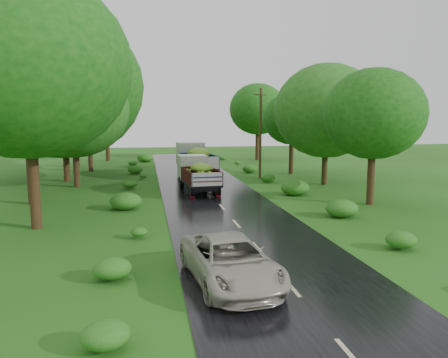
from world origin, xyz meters
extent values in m
plane|color=#1F490F|center=(0.00, 0.00, 0.00)|extent=(120.00, 120.00, 0.00)
cube|color=black|center=(0.00, 5.00, 0.01)|extent=(6.50, 80.00, 0.02)
cube|color=#BFB78C|center=(0.00, -8.00, 0.02)|extent=(0.12, 1.60, 0.00)
cube|color=#BFB78C|center=(0.00, -4.00, 0.02)|extent=(0.12, 1.60, 0.00)
cube|color=#BFB78C|center=(0.00, 0.00, 0.02)|extent=(0.12, 1.60, 0.00)
cube|color=#BFB78C|center=(0.00, 4.00, 0.02)|extent=(0.12, 1.60, 0.00)
cube|color=#BFB78C|center=(0.00, 8.00, 0.02)|extent=(0.12, 1.60, 0.00)
cube|color=#BFB78C|center=(0.00, 12.00, 0.02)|extent=(0.12, 1.60, 0.00)
cube|color=#BFB78C|center=(0.00, 16.00, 0.02)|extent=(0.12, 1.60, 0.00)
cube|color=#BFB78C|center=(0.00, 20.00, 0.02)|extent=(0.12, 1.60, 0.00)
cube|color=#BFB78C|center=(0.00, 24.00, 0.02)|extent=(0.12, 1.60, 0.00)
cube|color=#BFB78C|center=(0.00, 28.00, 0.02)|extent=(0.12, 1.60, 0.00)
cube|color=#BFB78C|center=(0.00, 32.00, 0.02)|extent=(0.12, 1.60, 0.00)
cube|color=#BFB78C|center=(0.00, 36.00, 0.02)|extent=(0.12, 1.60, 0.00)
cube|color=#BFB78C|center=(0.00, 40.00, 0.02)|extent=(0.12, 1.60, 0.00)
cube|color=black|center=(-0.72, 13.38, 0.58)|extent=(1.96, 5.11, 0.25)
cylinder|color=black|center=(-1.73, 15.11, 0.44)|extent=(0.33, 0.90, 0.89)
cylinder|color=black|center=(-0.02, 15.26, 0.44)|extent=(0.33, 0.90, 0.89)
cylinder|color=black|center=(-1.48, 12.17, 0.44)|extent=(0.33, 0.90, 0.89)
cylinder|color=black|center=(0.24, 12.32, 0.44)|extent=(0.33, 0.90, 0.89)
cylinder|color=black|center=(-1.40, 11.27, 0.44)|extent=(0.33, 0.90, 0.89)
cylinder|color=black|center=(0.32, 11.42, 0.44)|extent=(0.33, 0.90, 0.89)
cube|color=maroon|center=(-1.37, 10.97, 0.25)|extent=(0.30, 0.06, 0.40)
cube|color=maroon|center=(0.34, 11.12, 0.25)|extent=(0.30, 0.06, 0.40)
cube|color=silver|center=(-0.89, 15.36, 1.54)|extent=(2.10, 1.85, 1.68)
cube|color=black|center=(-0.64, 12.45, 0.77)|extent=(2.37, 3.98, 0.14)
cube|color=#4A130D|center=(-1.62, 12.36, 1.26)|extent=(0.41, 3.80, 0.84)
cube|color=#4A130D|center=(0.34, 12.54, 1.26)|extent=(0.41, 3.80, 0.84)
cube|color=#4A130D|center=(-0.80, 14.31, 1.26)|extent=(2.04, 0.25, 0.84)
cube|color=silver|center=(-0.47, 10.59, 1.26)|extent=(2.04, 0.25, 0.84)
ellipsoid|color=#5F921A|center=(-0.64, 12.45, 1.79)|extent=(1.99, 3.34, 0.89)
cube|color=black|center=(0.07, 21.38, 0.68)|extent=(2.41, 6.06, 0.29)
cylinder|color=black|center=(-1.17, 23.41, 0.52)|extent=(0.40, 1.07, 1.05)
cylinder|color=black|center=(0.86, 23.62, 0.52)|extent=(0.40, 1.07, 1.05)
cylinder|color=black|center=(-0.81, 19.94, 0.52)|extent=(0.40, 1.07, 1.05)
cylinder|color=black|center=(1.22, 20.15, 0.52)|extent=(0.40, 1.07, 1.05)
cylinder|color=black|center=(-0.70, 18.87, 0.52)|extent=(0.40, 1.07, 1.05)
cylinder|color=black|center=(1.33, 19.08, 0.52)|extent=(0.40, 1.07, 1.05)
cube|color=maroon|center=(-0.66, 18.51, 0.29)|extent=(0.36, 0.08, 0.47)
cube|color=maroon|center=(1.36, 18.72, 0.29)|extent=(0.36, 0.08, 0.47)
cube|color=silver|center=(-0.18, 23.73, 1.83)|extent=(2.51, 2.22, 1.99)
cube|color=black|center=(0.18, 20.28, 0.91)|extent=(2.86, 4.74, 0.17)
cube|color=navy|center=(-0.98, 20.16, 1.49)|extent=(0.55, 4.50, 1.00)
cube|color=navy|center=(1.34, 20.40, 1.49)|extent=(0.55, 4.50, 1.00)
cube|color=navy|center=(-0.05, 22.48, 1.49)|extent=(2.41, 0.33, 1.00)
cube|color=silver|center=(0.41, 18.08, 1.49)|extent=(2.41, 0.33, 1.00)
ellipsoid|color=#5F921A|center=(0.18, 20.28, 2.12)|extent=(2.41, 3.98, 1.05)
imported|color=#ABA898|center=(-1.74, -3.37, 0.72)|extent=(2.88, 5.26, 1.40)
cylinder|color=#382616|center=(5.21, 19.19, 3.75)|extent=(0.27, 0.27, 7.50)
cube|color=#382616|center=(5.21, 19.19, 6.94)|extent=(1.23, 0.63, 0.09)
cylinder|color=black|center=(-9.26, 4.87, 4.18)|extent=(0.48, 0.48, 8.35)
ellipsoid|color=#0E490E|center=(-9.26, 4.87, 7.35)|extent=(4.28, 4.28, 3.85)
cylinder|color=black|center=(-10.89, 10.95, 3.60)|extent=(0.45, 0.45, 7.20)
ellipsoid|color=#0E490E|center=(-10.89, 10.95, 6.33)|extent=(3.80, 3.80, 3.42)
cylinder|color=black|center=(-9.23, 17.09, 3.25)|extent=(0.44, 0.44, 6.51)
ellipsoid|color=#0E490E|center=(-9.23, 17.09, 5.73)|extent=(3.97, 3.97, 3.57)
cylinder|color=black|center=(-10.47, 20.36, 4.26)|extent=(0.48, 0.48, 8.53)
ellipsoid|color=#0E490E|center=(-10.47, 20.36, 7.50)|extent=(5.01, 5.01, 4.51)
cylinder|color=black|center=(-9.37, 26.75, 3.19)|extent=(0.43, 0.43, 6.39)
ellipsoid|color=#0E490E|center=(-9.37, 26.75, 5.62)|extent=(3.45, 3.45, 3.11)
cylinder|color=black|center=(-11.20, 31.15, 4.23)|extent=(0.48, 0.48, 8.46)
ellipsoid|color=#0E490E|center=(-11.20, 31.15, 7.45)|extent=(3.92, 3.92, 3.53)
cylinder|color=black|center=(-8.60, 36.90, 4.09)|extent=(0.48, 0.48, 8.18)
ellipsoid|color=#0E490E|center=(-8.60, 36.90, 7.19)|extent=(4.04, 4.04, 3.64)
cylinder|color=black|center=(8.71, 7.29, 3.01)|extent=(0.42, 0.42, 6.02)
ellipsoid|color=#215214|center=(8.71, 7.29, 5.29)|extent=(3.41, 3.41, 3.07)
cylinder|color=black|center=(9.22, 15.16, 3.17)|extent=(0.43, 0.43, 6.34)
ellipsoid|color=#215214|center=(9.22, 15.16, 5.58)|extent=(3.96, 3.96, 3.56)
cylinder|color=black|center=(8.78, 21.67, 2.84)|extent=(0.42, 0.42, 5.69)
ellipsoid|color=#215214|center=(8.78, 21.67, 5.01)|extent=(3.24, 3.24, 2.92)
cylinder|color=black|center=(9.04, 34.89, 3.45)|extent=(0.45, 0.45, 6.91)
ellipsoid|color=#215214|center=(9.04, 34.89, 6.08)|extent=(3.68, 3.68, 3.31)
camera|label=1|loc=(-4.23, -16.03, 5.08)|focal=35.00mm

